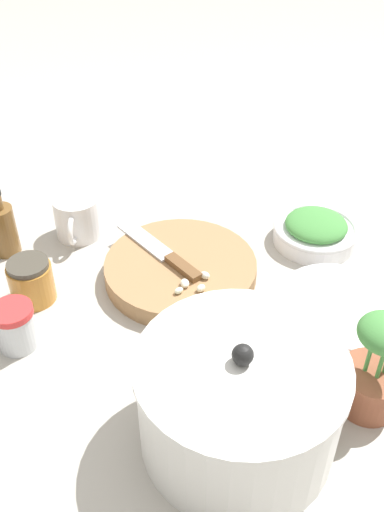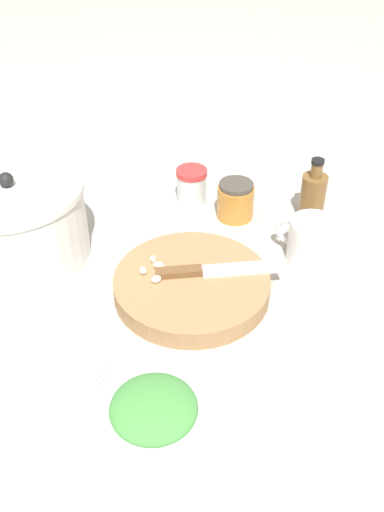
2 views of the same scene
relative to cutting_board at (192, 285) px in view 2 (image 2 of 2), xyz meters
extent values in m
plane|color=#B2ADA3|center=(0.01, 0.04, -0.02)|extent=(5.00, 5.00, 0.00)
cylinder|color=#9E754C|center=(0.00, 0.00, 0.00)|extent=(0.29, 0.29, 0.04)
cube|color=brown|center=(0.00, 0.02, 0.02)|extent=(0.07, 0.08, 0.01)
cube|color=silver|center=(0.07, -0.07, 0.02)|extent=(0.12, 0.14, 0.01)
ellipsoid|color=silver|center=(-0.04, 0.05, 0.03)|extent=(0.02, 0.02, 0.01)
ellipsoid|color=silver|center=(0.01, 0.09, 0.02)|extent=(0.02, 0.02, 0.01)
ellipsoid|color=#F0E1C8|center=(-0.01, 0.07, 0.02)|extent=(0.02, 0.02, 0.01)
ellipsoid|color=#EFE9C8|center=(-0.03, 0.08, 0.02)|extent=(0.02, 0.02, 0.01)
cylinder|color=white|center=(-0.28, -0.10, 0.00)|extent=(0.17, 0.17, 0.03)
torus|color=white|center=(-0.28, -0.10, 0.02)|extent=(0.17, 0.17, 0.01)
ellipsoid|color=#478E42|center=(-0.28, -0.10, 0.02)|extent=(0.13, 0.13, 0.04)
cylinder|color=silver|center=(0.27, 0.16, 0.02)|extent=(0.07, 0.07, 0.07)
cylinder|color=red|center=(0.27, 0.16, 0.06)|extent=(0.07, 0.07, 0.01)
cylinder|color=white|center=(0.21, -0.15, 0.03)|extent=(0.09, 0.09, 0.09)
torus|color=white|center=(0.21, -0.10, 0.03)|extent=(0.02, 0.06, 0.06)
cylinder|color=white|center=(-0.27, 0.12, -0.01)|extent=(0.22, 0.22, 0.01)
cylinder|color=white|center=(-0.27, 0.12, 0.00)|extent=(0.22, 0.22, 0.01)
cylinder|color=white|center=(-0.27, 0.12, 0.01)|extent=(0.22, 0.22, 0.01)
cylinder|color=#BC7A2D|center=(0.27, 0.05, 0.02)|extent=(0.08, 0.08, 0.07)
cylinder|color=#474238|center=(0.27, 0.05, 0.06)|extent=(0.07, 0.07, 0.01)
cylinder|color=brown|center=(0.35, -0.10, 0.03)|extent=(0.05, 0.05, 0.10)
cylinder|color=brown|center=(0.35, -0.10, 0.10)|extent=(0.02, 0.02, 0.03)
cylinder|color=black|center=(0.35, -0.10, 0.12)|extent=(0.03, 0.03, 0.01)
cylinder|color=silver|center=(-0.07, 0.35, 0.05)|extent=(0.27, 0.27, 0.14)
cylinder|color=silver|center=(-0.07, 0.35, 0.13)|extent=(0.28, 0.28, 0.01)
sphere|color=black|center=(-0.07, 0.35, 0.15)|extent=(0.03, 0.03, 0.03)
camera|label=1|loc=(0.01, 0.83, 0.68)|focal=40.00mm
camera|label=2|loc=(-0.68, -0.40, 0.68)|focal=40.00mm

